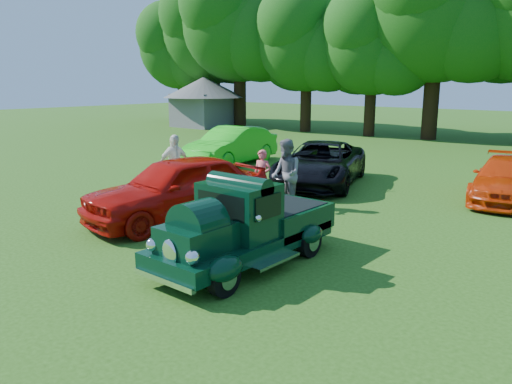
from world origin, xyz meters
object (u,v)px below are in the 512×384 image
Objects in this scene: gazebo at (204,96)px; spectator_pink at (262,176)px; hero_pickup at (246,228)px; spectator_grey at (286,174)px; back_car_lime at (232,146)px; back_car_black at (320,164)px; spectator_white at (175,165)px; red_convertible at (178,188)px; back_car_orange at (507,179)px.

spectator_pink is at bearing -40.62° from gazebo.
spectator_pink is (-3.00, 4.18, 0.07)m from hero_pickup.
spectator_grey is (-2.06, 4.10, 0.27)m from hero_pickup.
spectator_grey reaches higher than back_car_lime.
back_car_black is 23.94m from gazebo.
back_car_lime is at bearing 178.91° from spectator_grey.
spectator_white is at bearing -72.08° from back_car_lime.
hero_pickup is 2.15× the size of spectator_grey.
red_convertible is at bearing 159.67° from hero_pickup.
spectator_grey is at bearing 116.74° from hero_pickup.
red_convertible is 2.94m from spectator_pink.
spectator_pink is at bearing -108.24° from back_car_black.
hero_pickup is 0.79× the size of back_car_black.
spectator_grey is (0.93, -0.08, 0.20)m from spectator_pink.
gazebo is (-19.30, 19.83, 1.55)m from red_convertible.
spectator_white reaches higher than hero_pickup.
back_car_black is at bearing 112.38° from hero_pickup.
gazebo is (-16.90, 17.86, 1.44)m from spectator_white.
red_convertible reaches higher than spectator_pink.
back_car_black is at bearing 96.21° from red_convertible.
gazebo is at bearing 53.62° from spectator_white.
spectator_grey is (1.36, 2.83, 0.14)m from red_convertible.
gazebo reaches higher than spectator_grey.
spectator_pink is at bearing 90.99° from red_convertible.
spectator_grey is (-4.59, -5.00, 0.34)m from back_car_orange.
back_car_black is 3.56m from spectator_grey.
hero_pickup is 2.69× the size of spectator_pink.
spectator_grey is (6.34, -4.62, 0.17)m from back_car_lime.
back_car_orange is at bearing -3.87° from back_car_black.
hero_pickup is 2.22× the size of spectator_white.
back_car_orange is at bearing 82.40° from spectator_grey.
red_convertible is at bearing -80.70° from spectator_grey.
back_car_black reaches higher than back_car_orange.
red_convertible is 3.10m from spectator_white.
spectator_grey is at bearing -66.84° from spectator_white.
hero_pickup is at bearing -28.30° from spectator_grey.
gazebo reaches higher than back_car_black.
gazebo is (-22.72, 21.10, 1.68)m from hero_pickup.
back_car_black is at bearing -22.44° from spectator_white.
hero_pickup is 5.15m from spectator_pink.
red_convertible is 8.96m from back_car_lime.
red_convertible is 1.11× the size of back_car_orange.
spectator_grey is at bearing -39.45° from gazebo.
back_car_lime is at bearing 133.97° from hero_pickup.
red_convertible reaches higher than back_car_black.
spectator_pink is at bearing -61.28° from spectator_white.
back_car_lime is at bearing 172.23° from back_car_orange.
back_car_black is at bearing -34.71° from gazebo.
spectator_pink is 0.80× the size of spectator_grey.
gazebo is at bearing 144.80° from back_car_orange.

